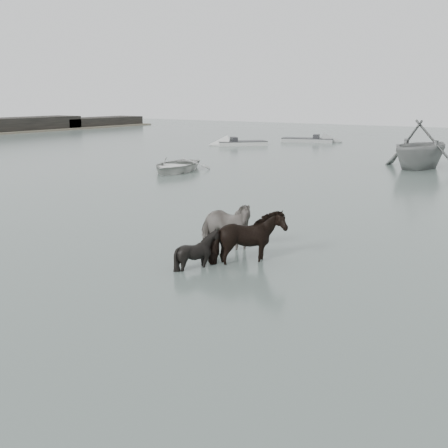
# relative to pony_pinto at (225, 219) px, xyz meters

# --- Properties ---
(ground) EXTENTS (140.00, 140.00, 0.00)m
(ground) POSITION_rel_pony_pinto_xyz_m (-0.62, -1.56, -0.86)
(ground) COLOR #4F5E57
(ground) RESTS_ON ground
(pony_pinto) EXTENTS (2.09, 1.02, 1.73)m
(pony_pinto) POSITION_rel_pony_pinto_xyz_m (0.00, 0.00, 0.00)
(pony_pinto) COLOR black
(pony_pinto) RESTS_ON ground
(pony_dark) EXTENTS (1.84, 2.01, 1.71)m
(pony_dark) POSITION_rel_pony_pinto_xyz_m (1.42, -1.01, -0.01)
(pony_dark) COLOR black
(pony_dark) RESTS_ON ground
(pony_black) EXTENTS (1.47, 1.41, 1.27)m
(pony_black) POSITION_rel_pony_pinto_xyz_m (0.49, -1.97, -0.23)
(pony_black) COLOR black
(pony_black) RESTS_ON ground
(rowboat_lead) EXTENTS (4.33, 5.26, 0.95)m
(rowboat_lead) POSITION_rel_pony_pinto_xyz_m (-11.80, 12.44, -0.39)
(rowboat_lead) COLOR silver
(rowboat_lead) RESTS_ON ground
(rowboat_trail) EXTENTS (6.21, 6.82, 3.10)m
(rowboat_trail) POSITION_rel_pony_pinto_xyz_m (-0.21, 21.83, 0.68)
(rowboat_trail) COLOR gray
(rowboat_trail) RESTS_ON ground
(skiff_outer) EXTENTS (5.42, 5.42, 0.75)m
(skiff_outer) POSITION_rel_pony_pinto_xyz_m (-17.84, 29.50, -0.49)
(skiff_outer) COLOR #B5B6B1
(skiff_outer) RESTS_ON ground
(skiff_mid) EXTENTS (3.53, 5.87, 0.75)m
(skiff_mid) POSITION_rel_pony_pinto_xyz_m (-2.61, 32.88, -0.49)
(skiff_mid) COLOR #A1A3A1
(skiff_mid) RESTS_ON ground
(skiff_far) EXTENTS (6.91, 3.45, 0.75)m
(skiff_far) POSITION_rel_pony_pinto_xyz_m (-14.50, 36.02, -0.49)
(skiff_far) COLOR gray
(skiff_far) RESTS_ON ground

